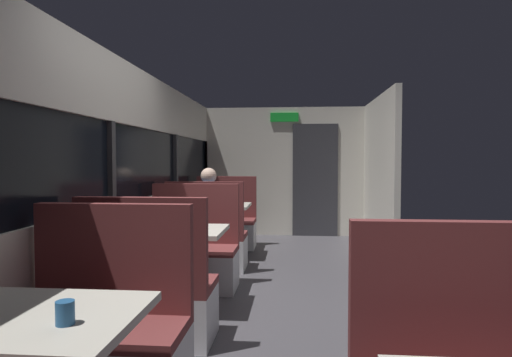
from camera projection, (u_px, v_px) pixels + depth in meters
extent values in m
cube|color=#423F44|center=(273.00, 318.00, 3.80)|extent=(3.30, 9.20, 0.02)
cube|color=beige|center=(110.00, 259.00, 3.90)|extent=(0.08, 8.40, 0.95)
cube|color=beige|center=(108.00, 87.00, 3.84)|extent=(0.08, 8.40, 0.60)
cube|color=black|center=(108.00, 164.00, 3.87)|extent=(0.03, 8.40, 0.75)
cube|color=#2D2D30|center=(111.00, 164.00, 3.87)|extent=(0.06, 0.08, 0.75)
cube|color=#2D2D30|center=(175.00, 162.00, 5.96)|extent=(0.06, 0.08, 0.75)
cube|color=#2D2D30|center=(206.00, 162.00, 8.05)|extent=(0.06, 0.08, 0.75)
cube|color=beige|center=(284.00, 172.00, 7.93)|extent=(2.90, 0.08, 2.30)
cube|color=#333338|center=(315.00, 180.00, 7.84)|extent=(0.80, 0.04, 2.00)
cube|color=green|center=(284.00, 117.00, 7.83)|extent=(0.50, 0.03, 0.16)
cube|color=beige|center=(379.00, 174.00, 6.61)|extent=(0.08, 2.40, 2.30)
cube|color=beige|center=(26.00, 319.00, 1.77)|extent=(0.90, 0.70, 0.04)
cube|color=brown|center=(99.00, 329.00, 2.43)|extent=(0.95, 0.50, 0.06)
cube|color=brown|center=(114.00, 258.00, 2.63)|extent=(0.95, 0.08, 0.65)
cylinder|color=#9E9EA3|center=(175.00, 272.00, 3.97)|extent=(0.10, 0.10, 0.70)
cube|color=beige|center=(174.00, 231.00, 3.95)|extent=(0.90, 0.70, 0.04)
cube|color=silver|center=(151.00, 314.00, 3.31)|extent=(0.95, 0.50, 0.39)
cube|color=brown|center=(151.00, 285.00, 3.31)|extent=(0.95, 0.50, 0.06)
cube|color=brown|center=(140.00, 243.00, 3.08)|extent=(0.95, 0.08, 0.65)
cube|color=silver|center=(192.00, 270.00, 4.63)|extent=(0.95, 0.50, 0.39)
cube|color=brown|center=(192.00, 249.00, 4.62)|extent=(0.95, 0.50, 0.06)
cube|color=brown|center=(196.00, 213.00, 4.81)|extent=(0.95, 0.08, 0.65)
cylinder|color=#9E9EA3|center=(217.00, 232.00, 6.15)|extent=(0.10, 0.10, 0.70)
cube|color=beige|center=(217.00, 206.00, 6.13)|extent=(0.90, 0.70, 0.04)
cube|color=silver|center=(208.00, 253.00, 5.50)|extent=(0.95, 0.50, 0.39)
cube|color=brown|center=(208.00, 235.00, 5.49)|extent=(0.95, 0.50, 0.06)
cube|color=brown|center=(204.00, 209.00, 5.27)|extent=(0.95, 0.08, 0.65)
cube|color=silver|center=(225.00, 235.00, 6.81)|extent=(0.95, 0.50, 0.39)
cube|color=brown|center=(225.00, 221.00, 6.80)|extent=(0.95, 0.50, 0.06)
cube|color=brown|center=(227.00, 197.00, 7.00)|extent=(0.95, 0.08, 0.65)
cube|color=brown|center=(462.00, 297.00, 1.88)|extent=(0.95, 0.08, 0.65)
cube|color=#26262D|center=(208.00, 251.00, 5.50)|extent=(0.30, 0.36, 0.45)
cube|color=#3F598C|center=(208.00, 208.00, 5.53)|extent=(0.34, 0.22, 0.60)
sphere|color=beige|center=(209.00, 176.00, 5.53)|extent=(0.20, 0.20, 0.20)
cylinder|color=#3F598C|center=(196.00, 205.00, 5.72)|extent=(0.07, 0.28, 0.07)
cylinder|color=#3F598C|center=(226.00, 205.00, 5.69)|extent=(0.07, 0.28, 0.07)
cylinder|color=#26598C|center=(65.00, 313.00, 1.65)|extent=(0.07, 0.07, 0.09)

